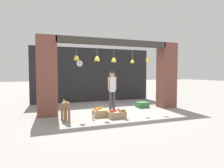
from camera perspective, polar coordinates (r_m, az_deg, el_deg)
The scene contains 12 objects.
ground_plane at distance 7.88m, azimuth 1.24°, elevation -8.06°, with size 60.00×60.00×0.00m, color gray.
shop_back_wall at distance 10.73m, azimuth -5.25°, elevation 2.59°, with size 6.41×0.12×2.84m, color #232326.
shop_pillar_left at distance 7.45m, azimuth -18.18°, elevation 2.15°, with size 0.70×0.60×2.84m, color brown.
shop_pillar_right at distance 9.26m, azimuth 15.32°, elevation 2.38°, with size 0.70×0.60×2.84m, color brown.
storefront_awning at distance 7.91m, azimuth 0.80°, elevation 11.44°, with size 4.51×0.28×0.93m.
dog at distance 6.59m, azimuth -13.13°, elevation -6.19°, with size 0.27×0.86×0.69m.
shopkeeper at distance 7.85m, azimuth 0.04°, elevation -1.19°, with size 0.34×0.27×1.60m.
fruit_crate_oranges at distance 7.09m, azimuth -3.43°, elevation -8.21°, with size 0.51×0.39×0.33m.
fruit_crate_apples at distance 6.86m, azimuth 1.39°, elevation -8.67°, with size 0.58×0.36×0.31m.
produce_box_green at distance 9.01m, azimuth 8.64°, elevation -5.88°, with size 0.50×0.40×0.24m, color #387A42.
water_bottle at distance 6.62m, azimuth -5.42°, elevation -9.31°, with size 0.06×0.06×0.23m.
wall_clock at distance 10.48m, azimuth -9.25°, elevation 5.81°, with size 0.33×0.03×0.33m.
Camera 1 is at (-2.95, -7.14, 1.55)m, focal length 32.00 mm.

